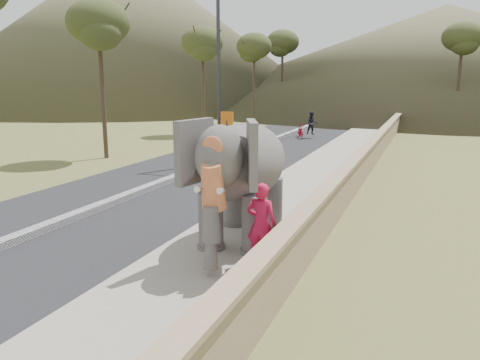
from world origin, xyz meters
name	(u,v)px	position (x,y,z in m)	size (l,w,h in m)	color
ground	(114,355)	(0.00, 0.00, 0.00)	(160.00, 160.00, 0.00)	olive
road	(169,183)	(-5.00, 10.00, 0.01)	(7.00, 120.00, 0.03)	black
median	(169,180)	(-5.00, 10.00, 0.11)	(0.35, 120.00, 0.22)	black
walkway	(298,193)	(0.00, 10.00, 0.07)	(3.00, 120.00, 0.15)	#9E9687
parapet	(348,183)	(1.65, 10.00, 0.55)	(0.30, 120.00, 1.10)	tan
lamppost	(225,55)	(-4.69, 14.61, 4.87)	(1.76, 0.36, 8.00)	#2A2B2F
signboard	(227,129)	(-4.50, 14.37, 1.64)	(0.60, 0.08, 2.40)	#2D2D33
hill_left	(127,28)	(-38.00, 55.00, 11.00)	(60.00, 60.00, 22.00)	brown
hill_far	(443,56)	(5.00, 70.00, 7.00)	(80.00, 80.00, 14.00)	brown
elephant_and_man	(243,179)	(0.02, 4.95, 1.57)	(2.46, 4.14, 2.86)	#645F5B
motorcyclist	(305,128)	(-3.62, 25.03, 0.66)	(1.82, 1.92, 1.75)	maroon
trees	(409,76)	(2.41, 29.42, 3.98)	(49.22, 41.51, 9.16)	#473828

